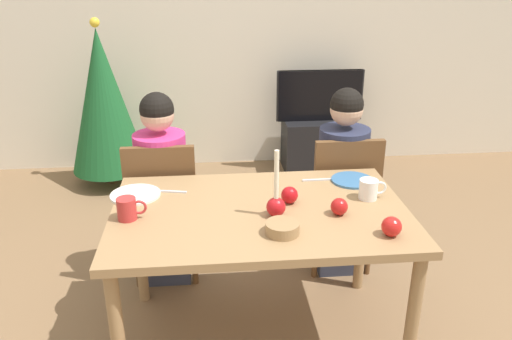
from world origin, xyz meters
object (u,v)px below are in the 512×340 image
Objects in this scene: chair_left at (163,203)px; plate_right at (352,180)px; tv_stand at (317,144)px; person_right_child at (341,185)px; tv at (320,95)px; person_left_child at (163,192)px; dining_table at (260,225)px; candle_centerpiece at (276,203)px; apple_near_candle at (290,195)px; christmas_tree at (104,101)px; chair_right at (342,196)px; bowl_walnuts at (282,228)px; apple_by_left_plate at (339,207)px; mug_left at (128,209)px; apple_by_right_mug at (392,227)px; plate_left at (135,195)px; mug_right at (369,189)px.

plate_right is (1.04, -0.32, 0.24)m from chair_left.
tv_stand is at bearing 82.66° from plate_right.
tv is (0.22, 1.66, 0.14)m from person_right_child.
dining_table is at bearing -51.29° from person_left_child.
apple_near_candle is (0.08, 0.13, -0.02)m from candle_centerpiece.
christmas_tree reaches higher than plate_right.
person_left_child is 2.11m from tv.
person_left_child is 3.65× the size of candle_centerpiece.
person_right_child is at bearing -97.42° from tv.
chair_right is 1.01m from bowl_walnuts.
person_right_child is 0.79m from apple_by_left_plate.
person_left_child is 1.63m from christmas_tree.
chair_right reaches higher than dining_table.
bowl_walnuts is (0.58, -0.88, 0.21)m from person_left_child.
chair_right is 1.72m from tv.
bowl_walnuts is 1.84× the size of apple_by_left_plate.
mug_left is at bearing 177.13° from apple_by_left_plate.
apple_by_right_mug reaches higher than dining_table.
plate_left is 2.86× the size of apple_by_right_mug.
person_left_child reaches higher than tv_stand.
tv is (1.30, 1.69, 0.20)m from chair_left.
bowl_walnuts is at bearing -147.23° from mug_right.
mug_right is (1.06, -0.57, 0.23)m from person_left_child.
person_left_child is at bearing 161.12° from plate_right.
person_left_child is at bearing 129.16° from candle_centerpiece.
chair_left is 0.63× the size of christmas_tree.
apple_by_right_mug reaches higher than apple_by_left_plate.
plate_right is 0.59m from apple_by_right_mug.
apple_by_right_mug is (0.46, -0.06, 0.02)m from bowl_walnuts.
person_right_child reaches higher than plate_left.
christmas_tree is at bearing 117.20° from dining_table.
mug_left reaches higher than bowl_walnuts.
tv_stand is at bearing 74.32° from bowl_walnuts.
plate_left is at bearing 172.99° from mug_right.
tv_stand is 2.39m from apple_near_candle.
apple_by_right_mug is (0.53, -0.30, 0.13)m from dining_table.
person_left_child is 4.70× the size of plate_left.
person_right_child is 5.27× the size of plate_right.
mug_right is at bearing 39.47° from apple_by_left_plate.
chair_left is 3.61× the size of plate_left.
plate_right is 1.50× the size of bowl_walnuts.
chair_right reaches higher than mug_right.
dining_table is at bearing 106.94° from bowl_walnuts.
mug_left is at bearing -90.25° from plate_left.
mug_right is (1.65, -2.08, 0.06)m from christmas_tree.
apple_by_left_plate is at bearing -39.81° from person_left_child.
apple_near_candle is at bearing 56.99° from candle_centerpiece.
tv is at bearing 59.25° from mug_left.
tv is 5.34× the size of bowl_walnuts.
apple_by_left_plate is (0.29, -0.02, -0.03)m from candle_centerpiece.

